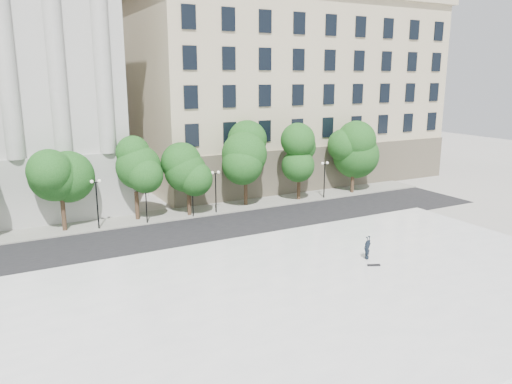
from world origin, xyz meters
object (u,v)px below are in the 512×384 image
at_px(person_lying, 367,256).
at_px(skateboard, 374,265).
at_px(traffic_light_east, 192,177).
at_px(traffic_light_west, 145,182).

distance_m(person_lying, skateboard, 1.26).
distance_m(traffic_light_east, person_lying, 18.06).
height_order(traffic_light_west, skateboard, traffic_light_west).
bearing_deg(traffic_light_east, skateboard, -72.10).
relative_size(traffic_light_west, traffic_light_east, 1.00).
bearing_deg(person_lying, traffic_light_west, 106.19).
bearing_deg(traffic_light_west, person_lying, -57.92).
bearing_deg(person_lying, skateboard, -124.64).
xyz_separation_m(person_lying, skateboard, (-0.40, -1.18, -0.18)).
height_order(traffic_light_west, traffic_light_east, traffic_light_west).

